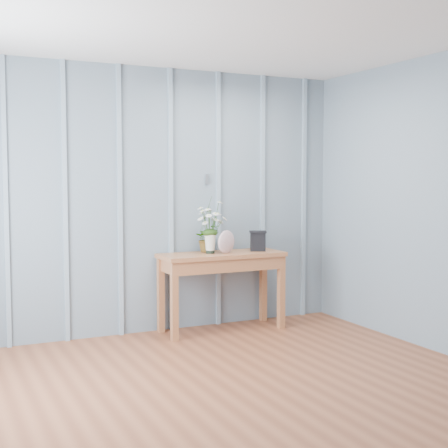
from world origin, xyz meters
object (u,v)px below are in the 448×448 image
sideboard (222,265)px  carved_box (258,241)px  daisy_vase (210,220)px  felt_disc_vessel (226,242)px

sideboard → carved_box: (0.38, -0.02, 0.22)m
daisy_vase → felt_disc_vessel: (0.14, -0.06, -0.21)m
sideboard → daisy_vase: daisy_vase is taller
sideboard → carved_box: 0.44m
sideboard → carved_box: carved_box is taller
felt_disc_vessel → carved_box: (0.36, 0.04, -0.01)m
felt_disc_vessel → carved_box: felt_disc_vessel is taller
daisy_vase → felt_disc_vessel: size_ratio=2.34×
carved_box → sideboard: bearing=177.6°
sideboard → carved_box: size_ratio=6.03×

